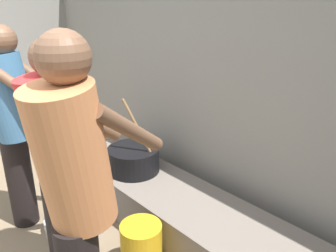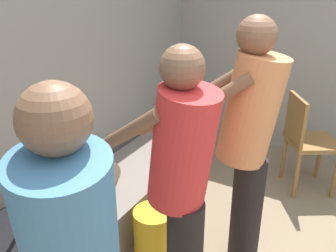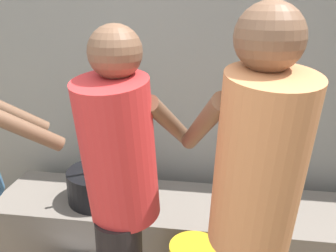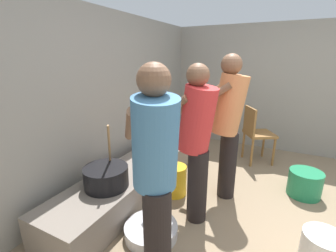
% 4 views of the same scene
% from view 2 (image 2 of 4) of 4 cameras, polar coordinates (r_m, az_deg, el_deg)
% --- Properties ---
extents(block_enclosure_rear, '(5.08, 0.20, 2.15)m').
position_cam_2_polar(block_enclosure_rear, '(2.63, -24.14, 4.15)').
color(block_enclosure_rear, gray).
rests_on(block_enclosure_rear, ground_plane).
extents(hearth_ledge, '(2.60, 0.60, 0.34)m').
position_cam_2_polar(hearth_ledge, '(2.78, -11.80, -14.39)').
color(hearth_ledge, slate).
rests_on(hearth_ledge, ground_plane).
extents(cooking_pot_main, '(0.44, 0.44, 0.66)m').
position_cam_2_polar(cooking_pot_main, '(2.29, -21.81, -16.21)').
color(cooking_pot_main, black).
rests_on(cooking_pot_main, hearth_ledge).
extents(cook_in_red_shirt, '(0.47, 0.71, 1.56)m').
position_cam_2_polar(cook_in_red_shirt, '(1.83, 2.15, -8.21)').
color(cook_in_red_shirt, black).
rests_on(cook_in_red_shirt, ground_plane).
extents(cook_in_orange_shirt, '(0.52, 0.74, 1.64)m').
position_cam_2_polar(cook_in_orange_shirt, '(2.20, 12.54, -1.57)').
color(cook_in_orange_shirt, black).
rests_on(cook_in_orange_shirt, ground_plane).
extents(chair_brown_wood, '(0.55, 0.55, 0.88)m').
position_cam_2_polar(chair_brown_wood, '(3.39, 20.97, -1.88)').
color(chair_brown_wood, olive).
rests_on(chair_brown_wood, ground_plane).
extents(bucket_yellow_plastic, '(0.28, 0.28, 0.36)m').
position_cam_2_polar(bucket_yellow_plastic, '(2.60, -2.25, -16.57)').
color(bucket_yellow_plastic, gold).
rests_on(bucket_yellow_plastic, ground_plane).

